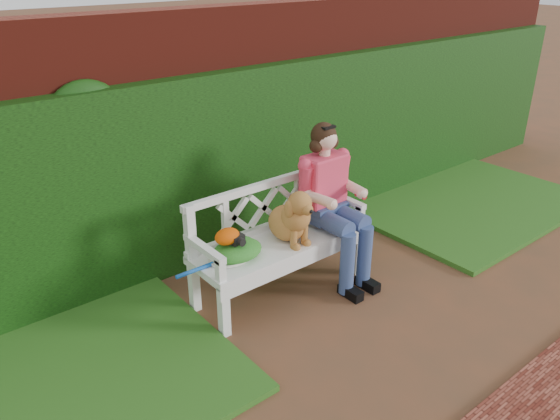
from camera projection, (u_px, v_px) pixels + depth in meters
ground at (381, 320)px, 4.26m from camera, size 60.00×60.00×0.00m
brick_wall at (237, 129)px, 5.13m from camera, size 10.00×0.30×2.20m
ivy_hedge at (251, 160)px, 5.08m from camera, size 10.00×0.18×1.70m
grass_left at (25, 393)px, 3.51m from camera, size 2.60×2.00×0.05m
grass_right at (462, 201)px, 6.25m from camera, size 2.60×2.00×0.05m
garden_bench at (280, 265)px, 4.53m from camera, size 1.65×0.81×0.48m
seated_woman at (327, 205)px, 4.62m from camera, size 0.80×0.90×1.32m
dog at (290, 214)px, 4.33m from camera, size 0.42×0.50×0.47m
tennis_racket at (226, 258)px, 4.13m from camera, size 0.72×0.44×0.03m
green_bag at (237, 250)px, 4.14m from camera, size 0.45×0.38×0.14m
camera_item at (237, 239)px, 4.08m from camera, size 0.11×0.09×0.07m
baseball_glove at (227, 236)px, 4.06m from camera, size 0.24×0.21×0.13m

